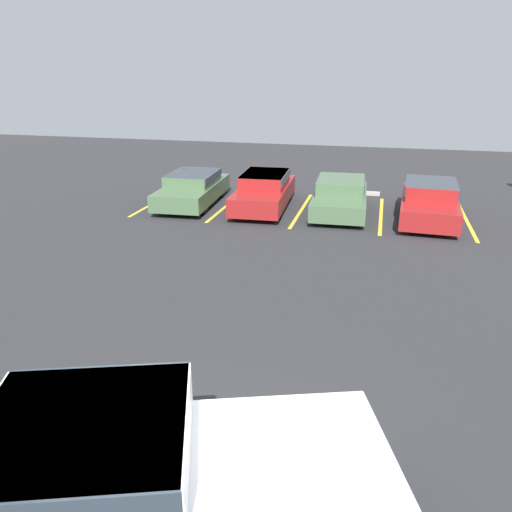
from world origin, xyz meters
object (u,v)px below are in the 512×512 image
parked_sedan_d (429,200)px  wheel_stop_curb (357,193)px  pickup_truck (122,491)px  parked_sedan_b (264,189)px  parked_sedan_a (193,187)px  parked_sedan_c (340,195)px

parked_sedan_d → wheel_stop_curb: 4.09m
pickup_truck → wheel_stop_curb: 17.11m
parked_sedan_d → wheel_stop_curb: (-2.56, 3.14, -0.61)m
pickup_truck → wheel_stop_curb: size_ratio=3.15×
parked_sedan_b → wheel_stop_curb: parked_sedan_b is taller
wheel_stop_curb → parked_sedan_b: bearing=-137.2°
parked_sedan_d → pickup_truck: bearing=-12.7°
parked_sedan_d → parked_sedan_b: bearing=-88.8°
parked_sedan_a → parked_sedan_d: (8.49, -0.05, 0.05)m
parked_sedan_a → parked_sedan_c: size_ratio=1.04×
parked_sedan_c → parked_sedan_d: parked_sedan_d is taller
parked_sedan_b → parked_sedan_c: (2.76, -0.01, -0.03)m
wheel_stop_curb → pickup_truck: bearing=-94.5°
parked_sedan_a → parked_sedan_b: 2.74m
parked_sedan_a → parked_sedan_d: bearing=86.3°
parked_sedan_d → wheel_stop_curb: parked_sedan_d is taller
pickup_truck → parked_sedan_c: 14.09m
parked_sedan_b → wheel_stop_curb: (3.20, 2.96, -0.61)m
parked_sedan_d → wheel_stop_curb: size_ratio=2.44×
pickup_truck → parked_sedan_c: size_ratio=1.36×
pickup_truck → parked_sedan_a: 14.70m
parked_sedan_b → parked_sedan_a: bearing=-90.6°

